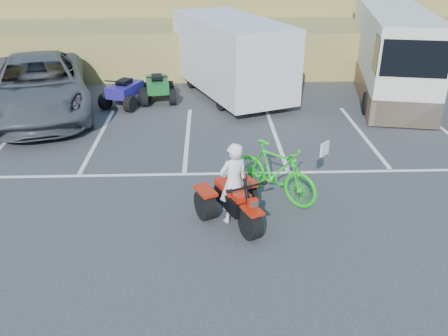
{
  "coord_description": "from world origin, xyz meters",
  "views": [
    {
      "loc": [
        0.63,
        -8.51,
        5.44
      ],
      "look_at": [
        0.96,
        0.67,
        1.0
      ],
      "focal_mm": 38.0,
      "sensor_mm": 36.0,
      "label": 1
    }
  ],
  "objects_px": {
    "green_dirt_bike": "(275,172)",
    "quad_atv_green": "(158,101)",
    "cargo_trailer": "(231,55)",
    "rider": "(233,183)",
    "quad_atv_blue": "(126,106)",
    "red_trike_atv": "(236,223)",
    "grey_pickup": "(38,86)",
    "rv_motorhome": "(390,57)"
  },
  "relations": [
    {
      "from": "rider",
      "to": "quad_atv_blue",
      "type": "distance_m",
      "value": 8.68
    },
    {
      "from": "quad_atv_green",
      "to": "green_dirt_bike",
      "type": "bearing_deg",
      "value": -73.97
    },
    {
      "from": "grey_pickup",
      "to": "quad_atv_green",
      "type": "height_order",
      "value": "grey_pickup"
    },
    {
      "from": "green_dirt_bike",
      "to": "rv_motorhome",
      "type": "distance_m",
      "value": 10.16
    },
    {
      "from": "grey_pickup",
      "to": "quad_atv_green",
      "type": "distance_m",
      "value": 4.19
    },
    {
      "from": "green_dirt_bike",
      "to": "rv_motorhome",
      "type": "relative_size",
      "value": 0.25
    },
    {
      "from": "grey_pickup",
      "to": "quad_atv_blue",
      "type": "relative_size",
      "value": 4.17
    },
    {
      "from": "green_dirt_bike",
      "to": "quad_atv_green",
      "type": "height_order",
      "value": "green_dirt_bike"
    },
    {
      "from": "red_trike_atv",
      "to": "cargo_trailer",
      "type": "height_order",
      "value": "cargo_trailer"
    },
    {
      "from": "cargo_trailer",
      "to": "quad_atv_green",
      "type": "xyz_separation_m",
      "value": [
        -2.74,
        -0.68,
        -1.55
      ]
    },
    {
      "from": "rider",
      "to": "quad_atv_green",
      "type": "height_order",
      "value": "rider"
    },
    {
      "from": "cargo_trailer",
      "to": "quad_atv_green",
      "type": "relative_size",
      "value": 3.95
    },
    {
      "from": "rider",
      "to": "quad_atv_green",
      "type": "bearing_deg",
      "value": -98.83
    },
    {
      "from": "green_dirt_bike",
      "to": "grey_pickup",
      "type": "relative_size",
      "value": 0.33
    },
    {
      "from": "green_dirt_bike",
      "to": "cargo_trailer",
      "type": "xyz_separation_m",
      "value": [
        -0.61,
        8.16,
        0.87
      ]
    },
    {
      "from": "red_trike_atv",
      "to": "grey_pickup",
      "type": "distance_m",
      "value": 9.75
    },
    {
      "from": "rv_motorhome",
      "to": "quad_atv_blue",
      "type": "distance_m",
      "value": 10.22
    },
    {
      "from": "red_trike_atv",
      "to": "rider",
      "type": "height_order",
      "value": "rider"
    },
    {
      "from": "green_dirt_bike",
      "to": "cargo_trailer",
      "type": "distance_m",
      "value": 8.23
    },
    {
      "from": "rv_motorhome",
      "to": "red_trike_atv",
      "type": "bearing_deg",
      "value": -112.75
    },
    {
      "from": "grey_pickup",
      "to": "cargo_trailer",
      "type": "relative_size",
      "value": 1.05
    },
    {
      "from": "red_trike_atv",
      "to": "grey_pickup",
      "type": "relative_size",
      "value": 0.25
    },
    {
      "from": "cargo_trailer",
      "to": "quad_atv_green",
      "type": "distance_m",
      "value": 3.22
    },
    {
      "from": "rider",
      "to": "quad_atv_green",
      "type": "xyz_separation_m",
      "value": [
        -2.35,
        8.43,
        -0.89
      ]
    },
    {
      "from": "green_dirt_bike",
      "to": "cargo_trailer",
      "type": "height_order",
      "value": "cargo_trailer"
    },
    {
      "from": "rv_motorhome",
      "to": "rider",
      "type": "bearing_deg",
      "value": -113.39
    },
    {
      "from": "green_dirt_bike",
      "to": "quad_atv_blue",
      "type": "distance_m",
      "value": 8.3
    },
    {
      "from": "red_trike_atv",
      "to": "quad_atv_green",
      "type": "height_order",
      "value": "red_trike_atv"
    },
    {
      "from": "green_dirt_bike",
      "to": "quad_atv_blue",
      "type": "height_order",
      "value": "green_dirt_bike"
    },
    {
      "from": "rider",
      "to": "rv_motorhome",
      "type": "distance_m",
      "value": 11.49
    },
    {
      "from": "grey_pickup",
      "to": "cargo_trailer",
      "type": "bearing_deg",
      "value": -0.64
    },
    {
      "from": "rider",
      "to": "green_dirt_bike",
      "type": "bearing_deg",
      "value": -160.91
    },
    {
      "from": "cargo_trailer",
      "to": "quad_atv_green",
      "type": "height_order",
      "value": "cargo_trailer"
    },
    {
      "from": "red_trike_atv",
      "to": "rider",
      "type": "xyz_separation_m",
      "value": [
        -0.06,
        0.14,
        0.89
      ]
    },
    {
      "from": "red_trike_atv",
      "to": "cargo_trailer",
      "type": "relative_size",
      "value": 0.26
    },
    {
      "from": "quad_atv_blue",
      "to": "green_dirt_bike",
      "type": "bearing_deg",
      "value": -35.8
    },
    {
      "from": "quad_atv_blue",
      "to": "quad_atv_green",
      "type": "relative_size",
      "value": 0.99
    },
    {
      "from": "red_trike_atv",
      "to": "rv_motorhome",
      "type": "xyz_separation_m",
      "value": [
        6.5,
        9.56,
        1.34
      ]
    },
    {
      "from": "green_dirt_bike",
      "to": "quad_atv_green",
      "type": "distance_m",
      "value": 8.23
    },
    {
      "from": "grey_pickup",
      "to": "cargo_trailer",
      "type": "distance_m",
      "value": 6.92
    },
    {
      "from": "rider",
      "to": "quad_atv_blue",
      "type": "relative_size",
      "value": 1.08
    },
    {
      "from": "quad_atv_blue",
      "to": "grey_pickup",
      "type": "bearing_deg",
      "value": -144.65
    }
  ]
}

